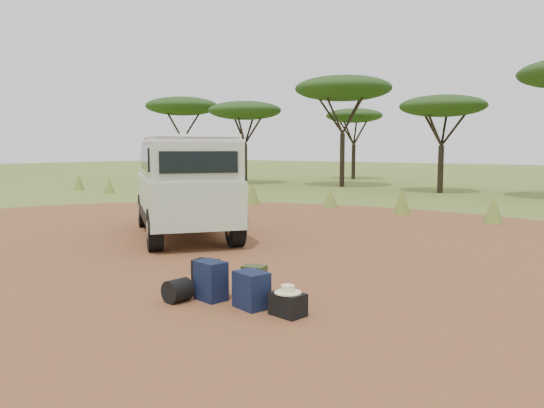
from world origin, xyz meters
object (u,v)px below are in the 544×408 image
Objects in this scene: duffel_navy at (251,290)px; safari_vehicle at (185,189)px; hard_case at (288,304)px; backpack_navy at (211,281)px; backpack_olive at (254,281)px; backpack_black at (206,275)px; walking_staff at (153,202)px.

safari_vehicle is at bearing 158.75° from duffel_navy.
safari_vehicle is 12.03× the size of hard_case.
duffel_navy is at bearing 0.60° from safari_vehicle.
duffel_navy is 0.60m from hard_case.
backpack_navy is at bearing -4.00° from safari_vehicle.
backpack_black is at bearing -178.10° from backpack_olive.
backpack_black reaches higher than hard_case.
safari_vehicle is 10.67× the size of backpack_black.
backpack_navy is at bearing -168.58° from hard_case.
backpack_olive is at bearing 5.44° from backpack_black.
backpack_olive reaches higher than hard_case.
walking_staff is at bearing 137.28° from backpack_olive.
hard_case is at bearing -40.84° from backpack_olive.
duffel_navy is (6.38, -3.74, -0.53)m from walking_staff.
backpack_black is at bearing -4.27° from safari_vehicle.
hard_case is at bearing 12.90° from backpack_navy.
duffel_navy is at bearing 13.47° from backpack_navy.
walking_staff is 6.88m from backpack_olive.
safari_vehicle is 5.78m from backpack_olive.
backpack_navy reaches higher than duffel_navy.
duffel_navy reaches higher than backpack_black.
backpack_olive is 0.90× the size of duffel_navy.
backpack_black is 1.07× the size of backpack_olive.
safari_vehicle reaches higher than hard_case.
safari_vehicle is 1.37m from walking_staff.
walking_staff is at bearing 160.18° from hard_case.
walking_staff is 7.42m from duffel_navy.
walking_staff is at bearing 155.91° from backpack_navy.
hard_case is at bearing 17.05° from duffel_navy.
safari_vehicle is 6.82m from hard_case.
safari_vehicle reaches higher than walking_staff.
hard_case is at bearing 3.74° from safari_vehicle.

